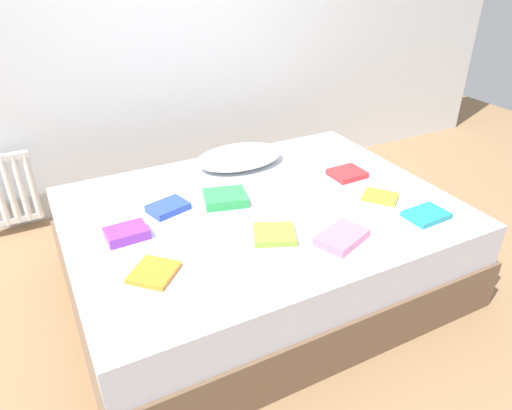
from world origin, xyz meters
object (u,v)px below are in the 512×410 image
textbook_red (347,174)px  textbook_yellow (380,197)px  textbook_lime (274,234)px  textbook_green (225,198)px  pillow (240,157)px  textbook_orange (154,272)px  textbook_teal (426,215)px  textbook_pink (342,237)px  textbook_blue (168,207)px  bed (260,246)px  textbook_purple (127,233)px  textbook_white (288,190)px

textbook_red → textbook_yellow: bearing=-93.1°
textbook_lime → textbook_green: bearing=123.3°
pillow → textbook_orange: bearing=-133.9°
textbook_green → textbook_teal: 1.03m
textbook_pink → textbook_blue: textbook_pink is taller
textbook_red → bed: bearing=-174.3°
textbook_purple → textbook_pink: size_ratio=0.80×
textbook_green → textbook_white: (0.35, -0.06, -0.01)m
textbook_yellow → textbook_blue: textbook_blue is taller
textbook_green → textbook_pink: bearing=-46.1°
textbook_red → textbook_orange: bearing=-164.8°
textbook_red → textbook_teal: size_ratio=0.93×
textbook_red → textbook_orange: size_ratio=1.04×
textbook_purple → textbook_teal: 1.47m
textbook_yellow → textbook_pink: 0.49m
textbook_orange → textbook_pink: textbook_pink is taller
textbook_lime → textbook_orange: bearing=-154.4°
textbook_pink → bed: bearing=89.8°
textbook_teal → textbook_orange: bearing=169.6°
pillow → textbook_blue: 0.66m
pillow → textbook_lime: bearing=-104.4°
textbook_lime → textbook_red: size_ratio=1.01×
textbook_purple → textbook_lime: bearing=-29.0°
textbook_pink → textbook_purple: bearing=129.6°
bed → textbook_white: 0.34m
textbook_orange → textbook_white: size_ratio=0.95×
textbook_pink → textbook_blue: bearing=112.8°
pillow → textbook_orange: 1.14m
pillow → textbook_green: (-0.27, -0.39, -0.03)m
bed → pillow: pillow is taller
textbook_orange → textbook_green: bearing=-5.9°
textbook_lime → textbook_yellow: bearing=29.3°
textbook_red → textbook_purple: size_ratio=1.01×
textbook_white → textbook_teal: textbook_white is taller
textbook_pink → textbook_orange: bearing=148.0°
textbook_teal → textbook_blue: size_ratio=1.07×
textbook_green → textbook_yellow: bearing=-10.0°
bed → textbook_purple: 0.75m
textbook_green → textbook_blue: (-0.30, 0.06, -0.01)m
textbook_lime → textbook_orange: (-0.58, -0.02, -0.00)m
textbook_green → textbook_yellow: (0.76, -0.35, -0.01)m
textbook_lime → textbook_blue: (-0.36, 0.47, 0.00)m
textbook_lime → textbook_purple: textbook_purple is taller
textbook_lime → textbook_red: 0.79m
bed → pillow: (0.13, 0.51, 0.31)m
textbook_orange → textbook_blue: 0.53m
textbook_yellow → bed: bearing=-148.5°
textbook_yellow → textbook_blue: (-1.06, 0.40, 0.01)m
textbook_green → textbook_purple: 0.56m
textbook_green → textbook_orange: textbook_green is taller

